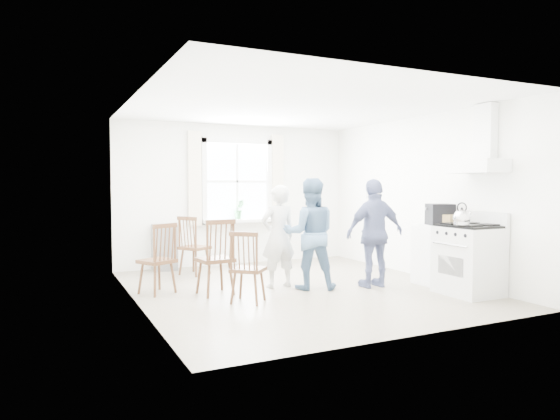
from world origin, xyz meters
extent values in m
cube|color=gray|center=(0.00, 0.00, -0.01)|extent=(4.62, 5.12, 0.02)
cube|color=white|center=(0.00, 2.52, 1.30)|extent=(4.62, 0.04, 2.64)
cube|color=white|center=(0.00, -2.52, 1.30)|extent=(4.62, 0.04, 2.64)
cube|color=white|center=(-2.27, 0.00, 1.30)|extent=(0.04, 5.12, 2.64)
cube|color=white|center=(2.27, 0.00, 1.30)|extent=(0.04, 5.12, 2.64)
cube|color=white|center=(0.00, 0.00, 2.61)|extent=(4.62, 5.12, 0.02)
cube|color=white|center=(0.00, 2.48, 1.55)|extent=(1.20, 0.02, 1.40)
cube|color=white|center=(0.00, 2.46, 2.29)|extent=(1.38, 0.09, 0.09)
cube|color=white|center=(0.00, 2.46, 0.81)|extent=(1.38, 0.09, 0.09)
cube|color=white|center=(-0.65, 2.46, 1.55)|extent=(0.09, 0.09, 1.58)
cube|color=white|center=(0.65, 2.46, 1.55)|extent=(0.09, 0.09, 1.58)
cube|color=white|center=(0.00, 2.38, 0.82)|extent=(1.38, 0.24, 0.06)
cube|color=#F9EBCC|center=(-0.82, 2.44, 1.60)|extent=(0.24, 0.05, 1.70)
cube|color=#F9EBCC|center=(0.82, 2.44, 1.60)|extent=(0.24, 0.05, 1.70)
cube|color=white|center=(2.02, -1.35, 1.74)|extent=(0.45, 0.76, 0.18)
cube|color=white|center=(2.17, -1.35, 2.21)|extent=(0.14, 0.30, 0.76)
cube|color=slate|center=(-1.40, 2.33, 0.40)|extent=(0.40, 0.30, 0.80)
cube|color=silver|center=(1.91, -1.35, 0.46)|extent=(0.65, 0.76, 0.92)
cube|color=black|center=(1.91, -1.35, 0.94)|extent=(0.61, 0.72, 0.03)
cube|color=silver|center=(2.20, -1.35, 1.02)|extent=(0.06, 0.76, 0.20)
cylinder|color=silver|center=(1.56, -1.35, 0.70)|extent=(0.02, 0.61, 0.02)
sphere|color=silver|center=(1.66, -1.45, 1.06)|extent=(0.22, 0.22, 0.22)
cylinder|color=silver|center=(1.66, -1.45, 0.99)|extent=(0.20, 0.20, 0.04)
torus|color=black|center=(1.66, -1.45, 1.19)|extent=(0.14, 0.06, 0.14)
cube|color=white|center=(1.98, -0.65, 0.45)|extent=(0.50, 0.55, 0.90)
cube|color=black|center=(1.98, -0.72, 0.98)|extent=(0.43, 0.41, 0.16)
cube|color=black|center=(1.98, -0.72, 1.14)|extent=(0.43, 0.41, 0.15)
cube|color=#987C49|center=(2.03, -0.87, 0.98)|extent=(0.28, 0.23, 0.16)
cube|color=#442715|center=(-1.20, 0.14, 0.47)|extent=(0.49, 0.47, 0.05)
cube|color=#442715|center=(-1.17, -0.05, 0.76)|extent=(0.43, 0.11, 0.57)
cylinder|color=#442715|center=(-1.20, 0.14, 0.23)|extent=(0.04, 0.04, 0.45)
cube|color=#442715|center=(-0.96, -0.49, 0.42)|extent=(0.54, 0.54, 0.05)
cube|color=#442715|center=(-1.07, -0.61, 0.67)|extent=(0.32, 0.29, 0.50)
cylinder|color=#442715|center=(-0.96, -0.49, 0.20)|extent=(0.03, 0.03, 0.40)
cube|color=#442715|center=(-1.90, 0.53, 0.45)|extent=(0.55, 0.54, 0.05)
cube|color=#442715|center=(-1.82, 0.37, 0.71)|extent=(0.38, 0.24, 0.53)
cylinder|color=#442715|center=(-1.90, 0.53, 0.21)|extent=(0.04, 0.04, 0.43)
imported|color=silver|center=(-0.22, 0.19, 0.74)|extent=(0.57, 0.57, 1.49)
imported|color=slate|center=(0.14, -0.10, 0.79)|extent=(1.01, 1.01, 1.58)
imported|color=navy|center=(1.05, -0.40, 0.79)|extent=(0.96, 0.96, 1.58)
imported|color=#33723C|center=(0.00, 2.36, 1.03)|extent=(0.22, 0.22, 0.36)
cube|color=#442715|center=(-1.04, 1.71, 0.45)|extent=(0.56, 0.57, 0.05)
cube|color=#442715|center=(-1.19, 1.61, 0.71)|extent=(0.26, 0.37, 0.54)
cylinder|color=#442715|center=(-1.04, 1.71, 0.21)|extent=(0.04, 0.04, 0.43)
camera|label=1|loc=(-3.29, -6.31, 1.50)|focal=32.00mm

